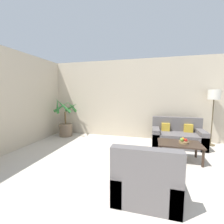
{
  "coord_description": "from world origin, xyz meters",
  "views": [
    {
      "loc": [
        0.03,
        0.87,
        1.52
      ],
      "look_at": [
        -1.07,
        5.1,
        1.0
      ],
      "focal_mm": 24.0,
      "sensor_mm": 36.0,
      "label": 1
    }
  ],
  "objects": [
    {
      "name": "sofa_loveseat",
      "position": [
        0.81,
        5.55,
        0.27
      ],
      "size": [
        1.43,
        0.78,
        0.82
      ],
      "color": "#605B5B",
      "rests_on": "ground_plane"
    },
    {
      "name": "floor_lamp",
      "position": [
        1.79,
        5.82,
        1.42
      ],
      "size": [
        0.33,
        0.33,
        1.65
      ],
      "color": "brown",
      "rests_on": "ground_plane"
    },
    {
      "name": "wall_back",
      "position": [
        0.0,
        6.11,
        1.35
      ],
      "size": [
        8.63,
        0.06,
        2.7
      ],
      "color": "beige",
      "rests_on": "ground_plane"
    },
    {
      "name": "apple_red",
      "position": [
        0.82,
        4.48,
        0.49
      ],
      "size": [
        0.07,
        0.07,
        0.07
      ],
      "color": "red",
      "rests_on": "fruit_bowl"
    },
    {
      "name": "coffee_table",
      "position": [
        0.69,
        4.49,
        0.35
      ],
      "size": [
        0.94,
        0.6,
        0.41
      ],
      "color": "#38281E",
      "rests_on": "ground_plane"
    },
    {
      "name": "apple_green",
      "position": [
        0.73,
        4.47,
        0.49
      ],
      "size": [
        0.08,
        0.08,
        0.08
      ],
      "color": "olive",
      "rests_on": "fruit_bowl"
    },
    {
      "name": "ottoman",
      "position": [
        -0.09,
        3.79,
        0.19
      ],
      "size": [
        0.53,
        0.45,
        0.38
      ],
      "color": "#605B5B",
      "rests_on": "ground_plane"
    },
    {
      "name": "potted_palm",
      "position": [
        -2.96,
        5.62,
        0.46
      ],
      "size": [
        0.87,
        0.85,
        1.4
      ],
      "color": "brown",
      "rests_on": "ground_plane"
    },
    {
      "name": "armchair",
      "position": [
        -0.01,
        3.01,
        0.27
      ],
      "size": [
        0.9,
        0.82,
        0.85
      ],
      "color": "#605B5B",
      "rests_on": "ground_plane"
    },
    {
      "name": "fruit_bowl",
      "position": [
        0.78,
        4.5,
        0.43
      ],
      "size": [
        0.2,
        0.2,
        0.05
      ],
      "color": "#997A4C",
      "rests_on": "coffee_table"
    },
    {
      "name": "orange_fruit",
      "position": [
        0.77,
        4.54,
        0.49
      ],
      "size": [
        0.07,
        0.07,
        0.07
      ],
      "color": "orange",
      "rests_on": "fruit_bowl"
    }
  ]
}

